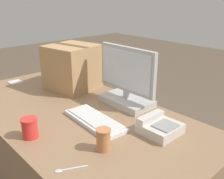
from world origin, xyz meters
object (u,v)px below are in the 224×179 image
object	(u,v)px
paper_cup_left	(30,128)
cardboard_box	(72,67)
keyboard	(95,120)
sticky_note_pad	(15,82)
monitor	(127,83)
desk_phone	(159,127)
spoon	(66,170)
paper_cup_right	(103,140)

from	to	relation	value
paper_cup_left	cardboard_box	xyz separation A→B (m)	(-0.46, 0.58, 0.11)
keyboard	cardboard_box	bearing A→B (deg)	161.24
sticky_note_pad	cardboard_box	bearing A→B (deg)	33.18
monitor	sticky_note_pad	bearing A→B (deg)	-158.92
monitor	desk_phone	world-z (taller)	monitor
desk_phone	cardboard_box	bearing A→B (deg)	175.44
sticky_note_pad	desk_phone	bearing A→B (deg)	9.39
monitor	sticky_note_pad	size ratio (longest dim) A/B	4.61
desk_phone	monitor	bearing A→B (deg)	159.31
keyboard	spoon	distance (m)	0.44
monitor	spoon	size ratio (longest dim) A/B	3.43
keyboard	sticky_note_pad	size ratio (longest dim) A/B	4.32
paper_cup_right	spoon	distance (m)	0.22
monitor	desk_phone	distance (m)	0.42
keyboard	sticky_note_pad	xyz separation A→B (m)	(-0.99, -0.04, -0.01)
cardboard_box	monitor	bearing A→B (deg)	8.80
cardboard_box	paper_cup_left	bearing A→B (deg)	-51.36
monitor	keyboard	bearing A→B (deg)	-78.25
paper_cup_right	monitor	bearing A→B (deg)	123.59
cardboard_box	sticky_note_pad	xyz separation A→B (m)	(-0.43, -0.28, -0.16)
monitor	cardboard_box	bearing A→B (deg)	-171.20
keyboard	sticky_note_pad	bearing A→B (deg)	-173.45
keyboard	desk_phone	xyz separation A→B (m)	(0.31, 0.17, 0.02)
desk_phone	sticky_note_pad	size ratio (longest dim) A/B	1.96
desk_phone	paper_cup_left	xyz separation A→B (m)	(-0.41, -0.52, 0.02)
monitor	cardboard_box	size ratio (longest dim) A/B	1.17
monitor	keyboard	size ratio (longest dim) A/B	1.07
spoon	cardboard_box	world-z (taller)	cardboard_box
sticky_note_pad	monitor	bearing A→B (deg)	21.08
monitor	paper_cup_right	bearing A→B (deg)	-56.41
paper_cup_left	cardboard_box	distance (m)	0.75
monitor	keyboard	world-z (taller)	monitor
keyboard	spoon	world-z (taller)	keyboard
paper_cup_right	sticky_note_pad	bearing A→B (deg)	175.17
monitor	spoon	bearing A→B (deg)	-65.01
sticky_note_pad	keyboard	bearing A→B (deg)	2.40
sticky_note_pad	paper_cup_right	bearing A→B (deg)	-4.83
paper_cup_right	spoon	bearing A→B (deg)	-87.77
paper_cup_left	monitor	bearing A→B (deg)	87.31
keyboard	desk_phone	size ratio (longest dim) A/B	2.21
paper_cup_right	keyboard	bearing A→B (deg)	148.80
keyboard	desk_phone	distance (m)	0.36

